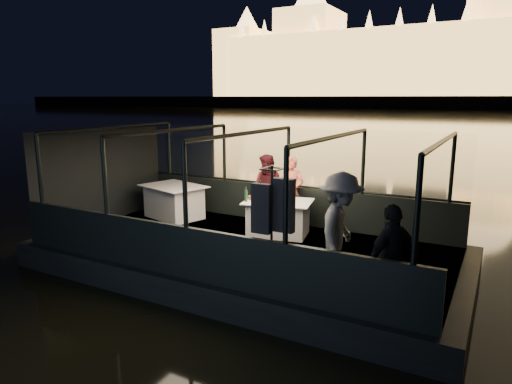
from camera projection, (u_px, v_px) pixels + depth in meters
The scene contains 30 objects.
river_water at pixel (478, 118), 78.24m from camera, with size 500.00×500.00×0.00m, color black.
boat_hull at pixel (247, 268), 9.50m from camera, with size 8.60×4.40×1.00m, color black.
boat_deck at pixel (247, 246), 9.40m from camera, with size 8.00×4.00×0.04m, color black.
gunwale_port at pixel (288, 205), 11.03m from camera, with size 8.00×0.08×0.90m, color black.
gunwale_starboard at pixel (187, 253), 7.59m from camera, with size 8.00×0.08×0.90m, color black.
cabin_glass_port at pixel (288, 157), 10.79m from camera, with size 8.00×0.02×1.40m, color #99B2B2, non-canonical shape.
cabin_glass_starboard at pixel (185, 185), 7.36m from camera, with size 8.00×0.02×1.40m, color #99B2B2, non-canonical shape.
cabin_roof_glass at pixel (246, 133), 8.93m from camera, with size 8.00×4.00×0.02m, color #99B2B2, non-canonical shape.
end_wall_fore at pixel (103, 175), 11.04m from camera, with size 0.02×4.00×2.30m, color black, non-canonical shape.
end_wall_aft at pixel (463, 215), 7.29m from camera, with size 0.02×4.00×2.30m, color black, non-canonical shape.
canopy_ribs at pixel (246, 191), 9.17m from camera, with size 8.00×4.00×2.30m, color black, non-canonical shape.
embankment at pixel (497, 104), 189.74m from camera, with size 400.00×140.00×6.00m, color #423D33.
parliament_building at pixel (504, 21), 153.99m from camera, with size 220.00×32.00×60.00m, color #F2D18C, non-canonical shape.
dining_table_central at pixel (278, 218), 10.06m from camera, with size 1.45×1.05×0.77m, color beige.
dining_table_aft at pixel (174, 203), 11.50m from camera, with size 1.56×1.13×0.83m, color silver.
chair_port_left at pixel (269, 208), 10.64m from camera, with size 0.40×0.40×0.85m, color black.
chair_port_right at pixel (289, 211), 10.41m from camera, with size 0.37×0.37×0.80m, color black.
coat_stand at pixel (272, 235), 7.04m from camera, with size 0.55×0.44×1.99m, color black, non-canonical shape.
person_woman_coral at pixel (291, 196), 10.61m from camera, with size 0.60×0.40×1.67m, color #EB6855.
person_man_maroon at pixel (268, 193), 10.90m from camera, with size 0.80×0.62×1.67m, color #401218.
passenger_stripe at pixel (340, 237), 7.12m from camera, with size 1.22×0.69×1.88m, color white.
passenger_dark at pixel (392, 253), 6.38m from camera, with size 0.92×0.39×1.56m, color black.
wine_bottle at pixel (246, 195), 9.90m from camera, with size 0.07×0.07×0.32m, color #14381D.
bread_basket at pixel (252, 197), 10.15m from camera, with size 0.18×0.18×0.07m, color brown.
amber_candle at pixel (269, 202), 9.75m from camera, with size 0.06×0.06×0.09m, color #F69C3D.
plate_near at pixel (279, 206), 9.52m from camera, with size 0.22×0.22×0.01m, color silver.
plate_far at pixel (256, 199), 10.11m from camera, with size 0.25×0.25×0.02m, color white.
wine_glass_white at pixel (246, 197), 9.93m from camera, with size 0.07×0.07×0.21m, color white, non-canonical shape.
wine_glass_red at pixel (276, 196), 10.04m from camera, with size 0.06×0.06×0.17m, color silver, non-canonical shape.
wine_glass_empty at pixel (265, 199), 9.74m from camera, with size 0.07×0.07×0.20m, color silver, non-canonical shape.
Camera 1 is at (4.48, -7.79, 3.48)m, focal length 32.00 mm.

